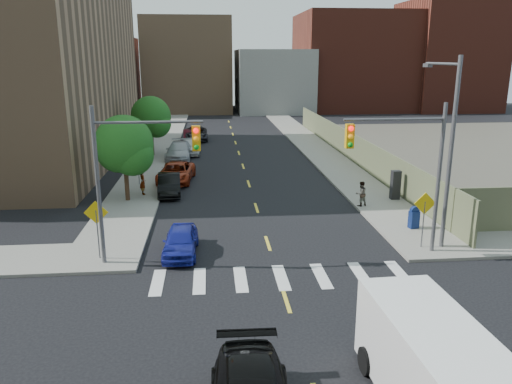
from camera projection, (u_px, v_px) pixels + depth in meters
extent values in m
plane|color=black|center=(295.00, 328.00, 16.97)|extent=(160.00, 160.00, 0.00)
cube|color=gray|center=(165.00, 138.00, 56.12)|extent=(3.50, 73.00, 0.15)
cube|color=gray|center=(301.00, 136.00, 57.51)|extent=(3.50, 73.00, 0.15)
cube|color=#616245|center=(349.00, 146.00, 44.40)|extent=(0.12, 44.00, 2.50)
cube|color=#592319|center=(89.00, 75.00, 80.67)|extent=(14.00, 18.00, 12.00)
cube|color=#8C6B4C|center=(189.00, 65.00, 83.63)|extent=(14.00, 16.00, 15.00)
cube|color=gray|center=(273.00, 81.00, 83.62)|extent=(12.00, 16.00, 10.00)
cube|color=#592319|center=(352.00, 62.00, 86.01)|extent=(18.00, 18.00, 16.00)
cube|color=#592319|center=(447.00, 56.00, 85.26)|extent=(14.00, 16.00, 18.00)
cylinder|color=#8C6B4C|center=(472.00, 25.00, 84.31)|extent=(1.80, 1.80, 28.00)
cylinder|color=#59595E|center=(98.00, 189.00, 21.14)|extent=(0.18, 0.18, 7.00)
cylinder|color=#59595E|center=(148.00, 122.00, 20.61)|extent=(4.50, 0.12, 0.12)
cube|color=#E5A50C|center=(196.00, 138.00, 20.97)|extent=(0.35, 0.30, 1.05)
cylinder|color=#59595E|center=(438.00, 181.00, 22.49)|extent=(0.18, 0.18, 7.00)
cylinder|color=#59595E|center=(395.00, 119.00, 21.55)|extent=(4.50, 0.12, 0.12)
cube|color=#E5A50C|center=(350.00, 136.00, 21.56)|extent=(0.35, 0.30, 1.05)
cylinder|color=#59595E|center=(450.00, 157.00, 22.77)|extent=(0.20, 0.20, 9.00)
cylinder|color=#59595E|center=(442.00, 64.00, 23.32)|extent=(0.12, 3.50, 0.12)
cube|color=#59595E|center=(428.00, 65.00, 24.89)|extent=(0.25, 0.60, 0.18)
cylinder|color=#59595E|center=(98.00, 236.00, 22.20)|extent=(0.06, 0.06, 2.40)
cube|color=yellow|center=(96.00, 212.00, 21.91)|extent=(1.06, 0.04, 1.06)
cylinder|color=#59595E|center=(423.00, 226.00, 23.54)|extent=(0.06, 0.06, 2.40)
cube|color=yellow|center=(425.00, 203.00, 23.25)|extent=(1.06, 0.04, 1.06)
cylinder|color=#59595E|center=(139.00, 170.00, 35.17)|extent=(0.06, 0.06, 2.40)
cube|color=yellow|center=(138.00, 154.00, 34.88)|extent=(1.06, 0.04, 1.06)
cylinder|color=#332114|center=(127.00, 182.00, 31.28)|extent=(0.28, 0.28, 2.64)
sphere|color=#184C15|center=(124.00, 144.00, 30.65)|extent=(3.60, 3.60, 3.60)
sphere|color=#184C15|center=(132.00, 155.00, 30.56)|extent=(2.64, 2.64, 2.64)
sphere|color=#184C15|center=(119.00, 150.00, 31.10)|extent=(2.88, 2.88, 2.88)
cylinder|color=#332114|center=(152.00, 142.00, 45.69)|extent=(0.28, 0.28, 2.64)
sphere|color=#184C15|center=(151.00, 116.00, 45.06)|extent=(3.60, 3.60, 3.60)
sphere|color=#184C15|center=(156.00, 123.00, 44.97)|extent=(2.64, 2.64, 2.64)
sphere|color=#184C15|center=(147.00, 120.00, 45.52)|extent=(2.88, 2.88, 2.88)
imported|color=#1B2294|center=(181.00, 241.00, 23.15)|extent=(1.65, 3.84, 1.29)
imported|color=black|center=(169.00, 184.00, 33.22)|extent=(1.73, 4.27, 1.38)
imported|color=maroon|center=(176.00, 173.00, 36.55)|extent=(2.86, 5.30, 1.41)
imported|color=#9B9EA3|center=(179.00, 151.00, 44.61)|extent=(2.40, 5.43, 1.55)
imported|color=silver|center=(190.00, 146.00, 46.93)|extent=(1.85, 4.56, 1.55)
imported|color=#420D15|center=(189.00, 135.00, 54.53)|extent=(1.49, 3.78, 1.22)
imported|color=black|center=(196.00, 134.00, 54.88)|extent=(2.53, 5.27, 1.45)
cube|color=white|center=(433.00, 367.00, 12.60)|extent=(2.35, 5.68, 2.37)
cube|color=black|center=(400.00, 313.00, 14.58)|extent=(2.04, 1.36, 0.97)
cylinder|color=black|center=(367.00, 361.00, 14.48)|extent=(0.33, 0.83, 0.82)
cylinder|color=black|center=(434.00, 356.00, 14.73)|extent=(0.33, 0.83, 0.82)
cube|color=navy|center=(414.00, 220.00, 26.30)|extent=(0.55, 0.46, 0.93)
cylinder|color=navy|center=(415.00, 211.00, 26.17)|extent=(0.51, 0.31, 0.48)
cube|color=black|center=(395.00, 185.00, 31.56)|extent=(0.58, 0.48, 1.85)
imported|color=gray|center=(143.00, 182.00, 32.63)|extent=(0.55, 0.68, 1.63)
imported|color=gray|center=(361.00, 194.00, 30.13)|extent=(0.89, 0.78, 1.52)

